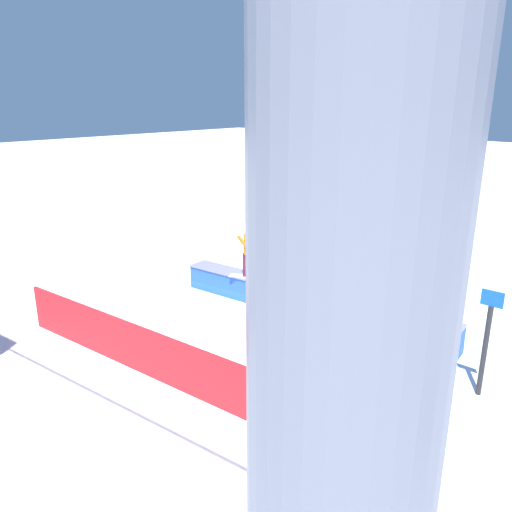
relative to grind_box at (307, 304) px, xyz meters
The scene contains 5 objects.
ground_plane 0.32m from the grind_box, ahead, with size 120.00×120.00×0.00m, color white.
grind_box is the anchor object (origin of this frame).
snowboarder 2.13m from the grind_box, ahead, with size 1.44×0.99×1.49m.
safety_fence 4.58m from the grind_box, 90.00° to the left, with size 9.37×0.06×1.07m, color red.
trail_marker 4.83m from the grind_box, behind, with size 0.40×0.10×2.16m.
Camera 1 is at (-7.21, 10.06, 5.55)m, focal length 35.50 mm.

